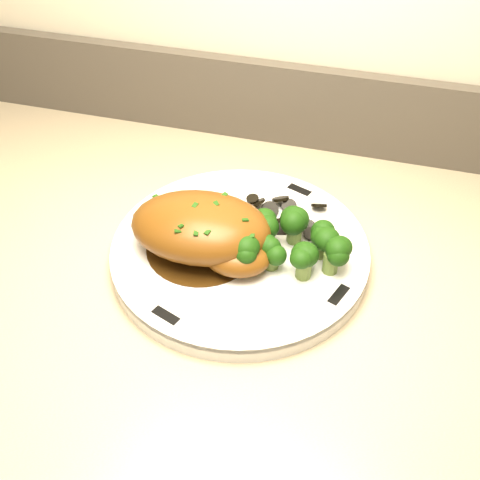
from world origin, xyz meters
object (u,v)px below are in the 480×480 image
(counter, at_px, (224,479))
(chicken_breast, at_px, (205,230))
(broccoli_florets, at_px, (290,246))
(plate, at_px, (240,253))

(counter, xyz_separation_m, chicken_breast, (-0.03, 0.04, 0.49))
(chicken_breast, height_order, broccoli_florets, chicken_breast)
(plate, relative_size, chicken_breast, 1.75)
(counter, height_order, broccoli_florets, counter)
(chicken_breast, bearing_deg, broccoli_florets, 1.02)
(plate, xyz_separation_m, chicken_breast, (-0.04, -0.02, 0.04))
(counter, bearing_deg, plate, 80.50)
(counter, bearing_deg, broccoli_florets, 36.26)
(chicken_breast, bearing_deg, counter, -62.34)
(counter, distance_m, broccoli_florets, 0.49)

